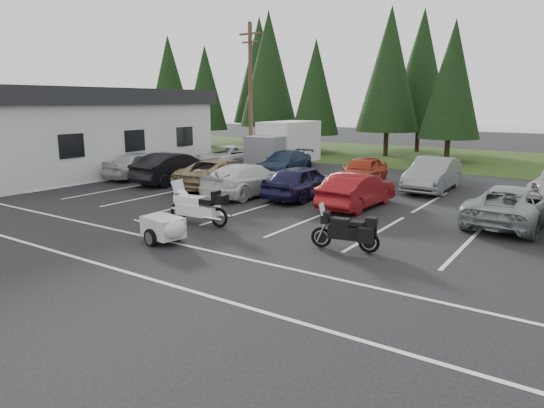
{
  "coord_description": "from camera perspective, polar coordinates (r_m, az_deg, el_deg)",
  "views": [
    {
      "loc": [
        8.88,
        -13.45,
        4.17
      ],
      "look_at": [
        0.12,
        -0.5,
        0.86
      ],
      "focal_mm": 32.0,
      "sensor_mm": 36.0,
      "label": 1
    }
  ],
  "objects": [
    {
      "name": "adventure_motorcycle",
      "position": [
        13.9,
        8.58,
        -2.75
      ],
      "size": [
        2.31,
        1.2,
        1.34
      ],
      "primitive_type": null,
      "rotation": [
        0.0,
        0.0,
        0.2
      ],
      "color": "black",
      "rests_on": "ground"
    },
    {
      "name": "car_near_6",
      "position": [
        18.54,
        26.36,
        -0.13
      ],
      "size": [
        2.63,
        5.08,
        1.37
      ],
      "primitive_type": "imported",
      "rotation": [
        0.0,
        0.0,
        3.07
      ],
      "color": "gray",
      "rests_on": "ground"
    },
    {
      "name": "car_far_1",
      "position": [
        28.35,
        1.47,
        4.88
      ],
      "size": [
        2.2,
        4.75,
        1.34
      ],
      "primitive_type": "imported",
      "rotation": [
        0.0,
        0.0,
        0.07
      ],
      "color": "#1B2945",
      "rests_on": "ground"
    },
    {
      "name": "building",
      "position": [
        32.09,
        -23.13,
        7.95
      ],
      "size": [
        10.6,
        15.6,
        4.9
      ],
      "primitive_type": null,
      "color": "silver",
      "rests_on": "ground"
    },
    {
      "name": "car_far_2",
      "position": [
        25.31,
        10.58,
        3.9
      ],
      "size": [
        1.87,
        4.21,
        1.41
      ],
      "primitive_type": "imported",
      "rotation": [
        0.0,
        0.0,
        0.05
      ],
      "color": "#A02A14",
      "rests_on": "ground"
    },
    {
      "name": "car_far_0",
      "position": [
        31.18,
        -5.35,
        5.53
      ],
      "size": [
        2.51,
        5.11,
        1.4
      ],
      "primitive_type": "imported",
      "rotation": [
        0.0,
        0.0,
        -0.04
      ],
      "color": "silver",
      "rests_on": "ground"
    },
    {
      "name": "car_near_5",
      "position": [
        19.6,
        10.0,
        1.61
      ],
      "size": [
        1.64,
        4.34,
        1.41
      ],
      "primitive_type": "imported",
      "rotation": [
        0.0,
        0.0,
        3.11
      ],
      "color": "maroon",
      "rests_on": "ground"
    },
    {
      "name": "conifer_back_b",
      "position": [
        43.01,
        17.19,
        14.93
      ],
      "size": [
        4.97,
        4.97,
        11.58
      ],
      "color": "#332316",
      "rests_on": "ground"
    },
    {
      "name": "cargo_trailer",
      "position": [
        14.89,
        -12.68,
        -2.97
      ],
      "size": [
        1.9,
        1.26,
        0.82
      ],
      "primitive_type": null,
      "rotation": [
        0.0,
        0.0,
        -0.16
      ],
      "color": "silver",
      "rests_on": "ground"
    },
    {
      "name": "conifer_back_a",
      "position": [
        49.79,
        -1.49,
        15.45
      ],
      "size": [
        5.28,
        5.28,
        12.3
      ],
      "color": "#332316",
      "rests_on": "ground"
    },
    {
      "name": "car_near_2",
      "position": [
        23.69,
        -5.79,
        3.62
      ],
      "size": [
        3.05,
        5.66,
        1.51
      ],
      "primitive_type": "imported",
      "rotation": [
        0.0,
        0.0,
        3.25
      ],
      "color": "#897650",
      "rests_on": "ground"
    },
    {
      "name": "car_near_4",
      "position": [
        21.25,
        3.5,
        2.66
      ],
      "size": [
        1.79,
        4.36,
        1.48
      ],
      "primitive_type": "imported",
      "rotation": [
        0.0,
        0.0,
        3.13
      ],
      "color": "#161536",
      "rests_on": "ground"
    },
    {
      "name": "box_truck",
      "position": [
        31.08,
        1.05,
        6.95
      ],
      "size": [
        2.4,
        5.6,
        2.9
      ],
      "primitive_type": null,
      "color": "silver",
      "rests_on": "ground"
    },
    {
      "name": "car_far_3",
      "position": [
        24.28,
        18.44,
        3.34
      ],
      "size": [
        1.71,
        4.78,
        1.57
      ],
      "primitive_type": "imported",
      "rotation": [
        0.0,
        0.0,
        0.01
      ],
      "color": "slate",
      "rests_on": "ground"
    },
    {
      "name": "conifer_0",
      "position": [
        51.54,
        -12.0,
        14.02
      ],
      "size": [
        4.58,
        4.58,
        10.66
      ],
      "color": "#332316",
      "rests_on": "ground"
    },
    {
      "name": "conifer_3",
      "position": [
        39.89,
        5.15,
        13.51
      ],
      "size": [
        3.87,
        3.87,
        9.02
      ],
      "color": "#332316",
      "rests_on": "ground"
    },
    {
      "name": "utility_pole",
      "position": [
        31.69,
        -2.55,
        12.92
      ],
      "size": [
        1.6,
        0.26,
        9.0
      ],
      "color": "#473321",
      "rests_on": "ground"
    },
    {
      "name": "conifer_5",
      "position": [
        36.19,
        20.45,
        13.56
      ],
      "size": [
        4.14,
        4.14,
        9.63
      ],
      "color": "#332316",
      "rests_on": "ground"
    },
    {
      "name": "car_near_3",
      "position": [
        21.85,
        -2.76,
        2.89
      ],
      "size": [
        2.37,
        5.12,
        1.45
      ],
      "primitive_type": "imported",
      "rotation": [
        0.0,
        0.0,
        3.07
      ],
      "color": "silver",
      "rests_on": "ground"
    },
    {
      "name": "car_near_1",
      "position": [
        25.75,
        -11.33,
        4.21
      ],
      "size": [
        1.7,
        4.83,
        1.59
      ],
      "primitive_type": "imported",
      "rotation": [
        0.0,
        0.0,
        3.14
      ],
      "color": "black",
      "rests_on": "ground"
    },
    {
      "name": "conifer_1",
      "position": [
        46.43,
        -7.84,
        13.38
      ],
      "size": [
        3.96,
        3.96,
        9.22
      ],
      "color": "#332316",
      "rests_on": "ground"
    },
    {
      "name": "conifer_4",
      "position": [
        38.98,
        13.64,
        15.13
      ],
      "size": [
        4.8,
        4.8,
        11.17
      ],
      "color": "#332316",
      "rests_on": "ground"
    },
    {
      "name": "touring_motorcycle",
      "position": [
        16.84,
        -8.72,
        0.12
      ],
      "size": [
        2.77,
        1.02,
        1.5
      ],
      "primitive_type": null,
      "rotation": [
        0.0,
        0.0,
        0.07
      ],
      "color": "white",
      "rests_on": "ground"
    },
    {
      "name": "stall_markings",
      "position": [
        18.3,
        4.09,
        -1.22
      ],
      "size": [
        32.0,
        16.0,
        0.01
      ],
      "primitive_type": "cube",
      "color": "silver",
      "rests_on": "ground"
    },
    {
      "name": "grass_strip",
      "position": [
        38.71,
        20.7,
        5.03
      ],
      "size": [
        80.0,
        16.0,
        0.01
      ],
      "primitive_type": "cube",
      "color": "#243A12",
      "rests_on": "ground"
    },
    {
      "name": "ground",
      "position": [
        16.65,
        0.64,
        -2.54
      ],
      "size": [
        120.0,
        120.0,
        0.0
      ],
      "primitive_type": "plane",
      "color": "black",
      "rests_on": "ground"
    },
    {
      "name": "car_near_0",
      "position": [
        27.75,
        -14.96,
        4.52
      ],
      "size": [
        1.91,
        4.52,
        1.53
      ],
      "primitive_type": "imported",
      "rotation": [
        0.0,
        0.0,
        3.12
      ],
      "color": "silver",
      "rests_on": "ground"
    },
    {
      "name": "conifer_2",
      "position": [
        44.05,
        -0.39,
        15.6
      ],
      "size": [
        5.1,
        5.1,
        11.89
      ],
      "color": "#332316",
      "rests_on": "ground"
    }
  ]
}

